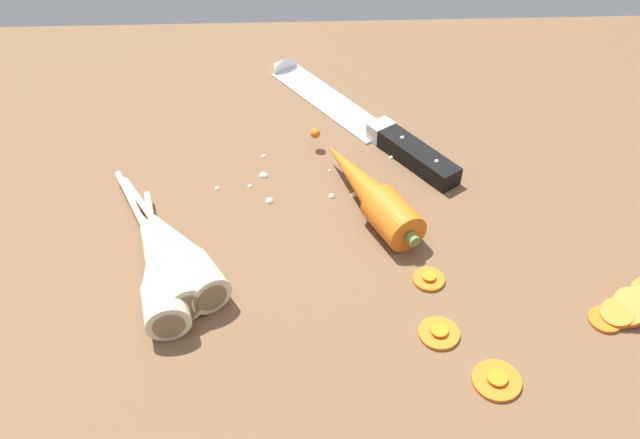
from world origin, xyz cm
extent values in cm
cube|color=brown|center=(0.00, 0.00, -2.00)|extent=(120.00, 90.00, 4.00)
cube|color=silver|center=(2.13, 22.06, 0.25)|extent=(15.07, 18.91, 0.50)
cone|color=silver|center=(-4.29, 31.24, 0.25)|extent=(4.96, 4.73, 3.96)
cube|color=silver|center=(7.86, 13.86, 1.10)|extent=(3.56, 3.32, 2.20)
cube|color=black|center=(11.59, 8.54, 1.10)|extent=(8.60, 10.62, 2.20)
sphere|color=silver|center=(9.98, 10.83, 2.20)|extent=(0.50, 0.50, 0.50)
sphere|color=silver|center=(13.19, 6.24, 2.20)|extent=(0.50, 0.50, 0.50)
cylinder|color=orange|center=(7.31, -2.72, 2.10)|extent=(6.31, 7.10, 4.20)
cone|color=orange|center=(4.29, 3.63, 2.10)|extent=(9.65, 14.41, 3.99)
sphere|color=orange|center=(0.18, 12.27, 2.10)|extent=(1.20, 1.20, 1.20)
cylinder|color=#5B7F3D|center=(8.83, -5.91, 2.10)|extent=(1.51, 1.42, 1.20)
cylinder|color=beige|center=(-11.32, -10.40, 2.00)|extent=(5.99, 6.32, 4.00)
cone|color=beige|center=(-14.89, -4.50, 2.00)|extent=(7.82, 9.51, 3.80)
cylinder|color=beige|center=(-18.54, 1.54, 1.10)|extent=(5.54, 8.53, 0.70)
cylinder|color=#7A6647|center=(-10.04, -12.52, 2.00)|extent=(2.55, 1.71, 2.80)
cylinder|color=beige|center=(-14.06, -13.39, 2.00)|extent=(4.99, 5.38, 4.00)
cone|color=beige|center=(-15.61, -7.29, 2.00)|extent=(5.67, 8.75, 3.80)
cylinder|color=beige|center=(-17.19, -1.03, 1.10)|extent=(2.82, 8.62, 0.70)
cylinder|color=#7A6647|center=(-13.50, -15.59, 2.00)|extent=(2.79, 0.98, 2.80)
cylinder|color=beige|center=(-13.37, -11.20, 2.00)|extent=(5.90, 6.51, 4.00)
cone|color=beige|center=(-16.55, -4.55, 2.00)|extent=(7.50, 10.15, 3.80)
cylinder|color=beige|center=(-19.81, 2.26, 1.10)|extent=(5.04, 9.51, 0.70)
cylinder|color=#7A6647|center=(-12.23, -13.59, 2.00)|extent=(2.66, 1.48, 2.80)
cylinder|color=orange|center=(25.12, -14.94, 0.35)|extent=(2.98, 2.98, 0.70)
cylinder|color=orange|center=(26.28, -14.57, 0.60)|extent=(3.18, 3.07, 1.77)
cylinder|color=orange|center=(27.17, -14.47, 0.84)|extent=(3.47, 3.29, 2.45)
cylinder|color=orange|center=(27.62, -13.78, 1.08)|extent=(3.19, 3.03, 2.21)
cylinder|color=orange|center=(13.90, -20.94, 0.35)|extent=(4.10, 4.10, 0.70)
cylinder|color=orange|center=(13.90, -20.94, 0.62)|extent=(1.72, 1.72, 0.16)
cylinder|color=orange|center=(10.06, -9.41, 0.35)|extent=(3.05, 3.05, 0.70)
cylinder|color=orange|center=(10.06, -9.41, 0.62)|extent=(1.28, 1.28, 0.16)
cylinder|color=orange|center=(9.95, -15.87, 0.35)|extent=(3.67, 3.67, 0.70)
cylinder|color=orange|center=(9.95, -15.87, 0.62)|extent=(1.54, 1.54, 0.16)
sphere|color=silver|center=(5.85, 5.43, 0.35)|extent=(0.70, 0.70, 0.70)
sphere|color=silver|center=(-5.27, 2.74, 0.44)|extent=(0.87, 0.87, 0.87)
sphere|color=silver|center=(13.69, 10.54, 0.37)|extent=(0.73, 0.73, 0.73)
sphere|color=silver|center=(3.91, 3.45, 0.34)|extent=(0.68, 0.68, 0.68)
sphere|color=silver|center=(7.40, 3.48, 0.34)|extent=(0.67, 0.67, 0.67)
sphere|color=silver|center=(-11.02, 5.10, 0.27)|extent=(0.55, 0.55, 0.55)
sphere|color=silver|center=(1.47, 3.28, 0.36)|extent=(0.71, 0.71, 0.71)
sphere|color=silver|center=(-5.90, 7.14, 0.39)|extent=(0.79, 0.79, 0.79)
sphere|color=silver|center=(1.48, 7.81, 0.21)|extent=(0.41, 0.41, 0.41)
sphere|color=silver|center=(8.74, 9.95, 0.26)|extent=(0.52, 0.52, 0.52)
sphere|color=silver|center=(12.16, 10.43, 0.43)|extent=(0.86, 0.86, 0.86)
sphere|color=silver|center=(14.23, 7.33, 0.31)|extent=(0.61, 0.61, 0.61)
sphere|color=silver|center=(-6.10, 10.76, 0.28)|extent=(0.55, 0.55, 0.55)
sphere|color=silver|center=(-7.49, 5.33, 0.26)|extent=(0.52, 0.52, 0.52)
sphere|color=silver|center=(13.21, 10.45, 0.39)|extent=(0.77, 0.77, 0.77)
sphere|color=silver|center=(-6.06, 7.19, 0.44)|extent=(0.89, 0.89, 0.89)
sphere|color=silver|center=(12.27, 8.98, 0.39)|extent=(0.78, 0.78, 0.78)
camera|label=1|loc=(-1.99, -53.13, 48.03)|focal=38.31mm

